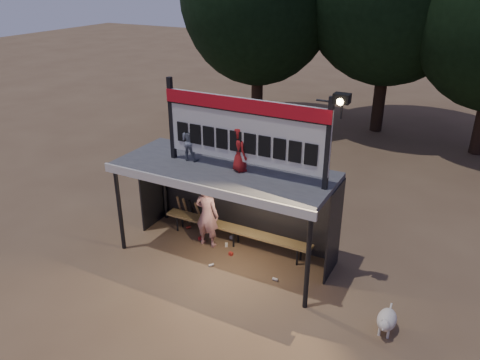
% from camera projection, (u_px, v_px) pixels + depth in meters
% --- Properties ---
extents(ground, '(80.00, 80.00, 0.00)m').
position_uv_depth(ground, '(225.00, 255.00, 11.43)').
color(ground, brown).
rests_on(ground, ground).
extents(player, '(0.63, 0.43, 1.70)m').
position_uv_depth(player, '(207.00, 215.00, 11.52)').
color(player, silver).
rests_on(player, ground).
extents(child_a, '(0.48, 0.38, 0.94)m').
position_uv_depth(child_a, '(190.00, 141.00, 10.72)').
color(child_a, slate).
rests_on(child_a, dugout_shelter).
extents(child_b, '(0.58, 0.57, 1.01)m').
position_uv_depth(child_b, '(240.00, 149.00, 10.13)').
color(child_b, maroon).
rests_on(child_b, dugout_shelter).
extents(dugout_shelter, '(5.10, 2.08, 2.32)m').
position_uv_depth(dugout_shelter, '(229.00, 183.00, 10.86)').
color(dugout_shelter, '#424245').
rests_on(dugout_shelter, ground).
extents(scoreboard_assembly, '(4.10, 0.27, 1.99)m').
position_uv_depth(scoreboard_assembly, '(246.00, 129.00, 9.81)').
color(scoreboard_assembly, black).
rests_on(scoreboard_assembly, dugout_shelter).
extents(bench, '(4.00, 0.35, 0.48)m').
position_uv_depth(bench, '(236.00, 230.00, 11.69)').
color(bench, olive).
rests_on(bench, ground).
extents(dog, '(0.36, 0.81, 0.49)m').
position_uv_depth(dog, '(386.00, 321.00, 8.89)').
color(dog, beige).
rests_on(dog, ground).
extents(bats, '(0.68, 0.35, 0.84)m').
position_uv_depth(bats, '(190.00, 211.00, 12.57)').
color(bats, '#A4784C').
rests_on(bats, ground).
extents(litter, '(3.13, 1.42, 0.08)m').
position_uv_depth(litter, '(222.00, 248.00, 11.64)').
color(litter, '#B2291E').
rests_on(litter, ground).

